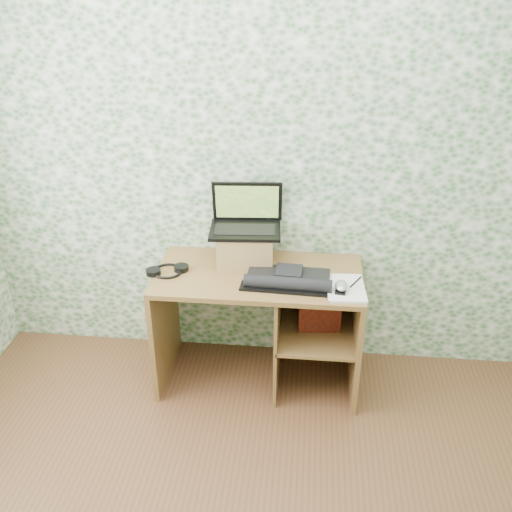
# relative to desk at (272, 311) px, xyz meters

# --- Properties ---
(wall_back) EXTENTS (3.50, 0.00, 3.50)m
(wall_back) POSITION_rel_desk_xyz_m (-0.08, 0.28, 0.82)
(wall_back) COLOR white
(wall_back) RESTS_ON ground
(desk) EXTENTS (1.20, 0.60, 0.75)m
(desk) POSITION_rel_desk_xyz_m (0.00, 0.00, 0.00)
(desk) COLOR brown
(desk) RESTS_ON floor
(riser) EXTENTS (0.34, 0.29, 0.20)m
(riser) POSITION_rel_desk_xyz_m (-0.17, 0.12, 0.37)
(riser) COLOR olive
(riser) RESTS_ON desk
(laptop) EXTENTS (0.43, 0.32, 0.28)m
(laptop) POSITION_rel_desk_xyz_m (-0.17, 0.16, 0.53)
(laptop) COLOR black
(laptop) RESTS_ON riser
(keyboard) EXTENTS (0.53, 0.29, 0.07)m
(keyboard) POSITION_rel_desk_xyz_m (0.10, -0.12, 0.29)
(keyboard) COLOR black
(keyboard) RESTS_ON desk
(headphones) EXTENTS (0.24, 0.23, 0.03)m
(headphones) POSITION_rel_desk_xyz_m (-0.61, -0.06, 0.28)
(headphones) COLOR black
(headphones) RESTS_ON desk
(notepad) EXTENTS (0.23, 0.31, 0.01)m
(notepad) POSITION_rel_desk_xyz_m (0.41, -0.15, 0.28)
(notepad) COLOR white
(notepad) RESTS_ON desk
(mouse) EXTENTS (0.08, 0.12, 0.04)m
(mouse) POSITION_rel_desk_xyz_m (0.39, -0.19, 0.30)
(mouse) COLOR #B8B8BB
(mouse) RESTS_ON notepad
(pen) EXTENTS (0.07, 0.13, 0.01)m
(pen) POSITION_rel_desk_xyz_m (0.47, -0.10, 0.29)
(pen) COLOR black
(pen) RESTS_ON notepad
(red_box) EXTENTS (0.26, 0.10, 0.30)m
(red_box) POSITION_rel_desk_xyz_m (0.29, -0.03, 0.06)
(red_box) COLOR #9D220E
(red_box) RESTS_ON desk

